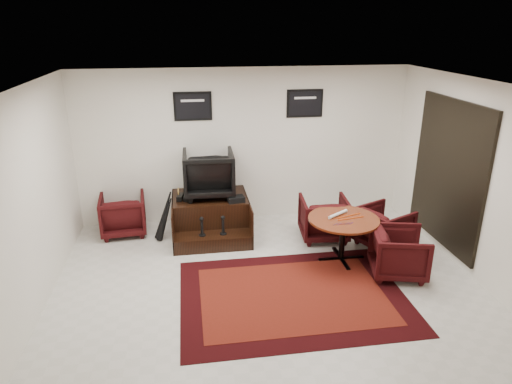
% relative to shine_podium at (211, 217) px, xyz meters
% --- Properties ---
extents(ground, '(6.00, 6.00, 0.00)m').
position_rel_shine_podium_xyz_m(ground, '(0.69, -1.86, -0.31)').
color(ground, beige).
rests_on(ground, ground).
extents(room_shell, '(6.02, 5.02, 2.81)m').
position_rel_shine_podium_xyz_m(room_shell, '(1.10, -1.74, 1.48)').
color(room_shell, white).
rests_on(room_shell, ground).
extents(area_rug, '(3.05, 2.29, 0.01)m').
position_rel_shine_podium_xyz_m(area_rug, '(0.98, -2.17, -0.30)').
color(area_rug, black).
rests_on(area_rug, ground).
extents(shine_podium, '(1.30, 1.34, 0.67)m').
position_rel_shine_podium_xyz_m(shine_podium, '(0.00, 0.00, 0.00)').
color(shine_podium, black).
rests_on(shine_podium, ground).
extents(shine_chair, '(0.87, 0.81, 0.88)m').
position_rel_shine_podium_xyz_m(shine_chair, '(0.00, 0.14, 0.80)').
color(shine_chair, black).
rests_on(shine_chair, shine_podium).
extents(shoes_pair, '(0.26, 0.28, 0.09)m').
position_rel_shine_podium_xyz_m(shoes_pair, '(-0.44, -0.02, 0.41)').
color(shoes_pair, black).
rests_on(shoes_pair, shine_podium).
extents(polish_kit, '(0.31, 0.24, 0.10)m').
position_rel_shine_podium_xyz_m(polish_kit, '(0.42, -0.25, 0.41)').
color(polish_kit, black).
rests_on(polish_kit, shine_podium).
extents(umbrella_black, '(0.30, 0.11, 0.80)m').
position_rel_shine_podium_xyz_m(umbrella_black, '(-0.77, -0.17, 0.09)').
color(umbrella_black, black).
rests_on(umbrella_black, ground).
extents(umbrella_hooked, '(0.33, 0.12, 0.88)m').
position_rel_shine_podium_xyz_m(umbrella_hooked, '(-0.79, -0.09, 0.13)').
color(umbrella_hooked, black).
rests_on(umbrella_hooked, ground).
extents(armchair_side, '(0.81, 0.77, 0.78)m').
position_rel_shine_podium_xyz_m(armchair_side, '(-1.52, 0.24, 0.08)').
color(armchair_side, black).
rests_on(armchair_side, ground).
extents(meeting_table, '(1.08, 1.08, 0.71)m').
position_rel_shine_podium_xyz_m(meeting_table, '(1.97, -1.28, 0.31)').
color(meeting_table, '#4A1A0A').
rests_on(meeting_table, ground).
extents(table_chair_back, '(0.84, 0.80, 0.80)m').
position_rel_shine_podium_xyz_m(table_chair_back, '(1.91, -0.47, 0.09)').
color(table_chair_back, black).
rests_on(table_chair_back, ground).
extents(table_chair_window, '(0.93, 0.95, 0.75)m').
position_rel_shine_podium_xyz_m(table_chair_window, '(2.80, -0.93, 0.07)').
color(table_chair_window, black).
rests_on(table_chair_window, ground).
extents(table_chair_corner, '(0.86, 0.89, 0.77)m').
position_rel_shine_podium_xyz_m(table_chair_corner, '(2.64, -1.84, 0.08)').
color(table_chair_corner, black).
rests_on(table_chair_corner, ground).
extents(paper_roll, '(0.38, 0.27, 0.05)m').
position_rel_shine_podium_xyz_m(paper_roll, '(1.91, -1.16, 0.42)').
color(paper_roll, silver).
rests_on(paper_roll, meeting_table).
extents(table_clutter, '(0.57, 0.38, 0.01)m').
position_rel_shine_podium_xyz_m(table_clutter, '(2.04, -1.30, 0.40)').
color(table_clutter, '#D9440C').
rests_on(table_clutter, meeting_table).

